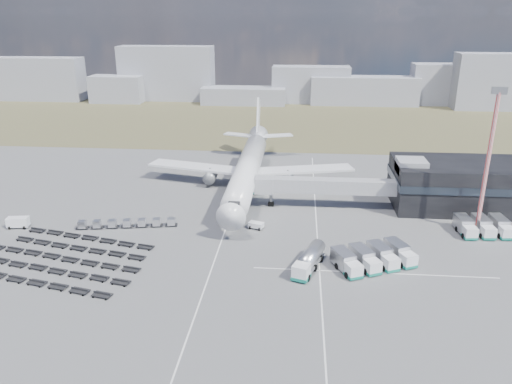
{
  "coord_description": "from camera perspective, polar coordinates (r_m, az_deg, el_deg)",
  "views": [
    {
      "loc": [
        11.94,
        -82.12,
        40.62
      ],
      "look_at": [
        3.08,
        18.24,
        4.0
      ],
      "focal_mm": 35.0,
      "sensor_mm": 36.0,
      "label": 1
    }
  ],
  "objects": [
    {
      "name": "service_trucks_far",
      "position": [
        105.87,
        24.52,
        -3.6
      ],
      "size": [
        9.82,
        7.75,
        2.82
      ],
      "rotation": [
        0.0,
        0.0,
        0.08
      ],
      "color": "white",
      "rests_on": "ground"
    },
    {
      "name": "grass_strip",
      "position": [
        196.72,
        1.47,
        8.05
      ],
      "size": [
        420.0,
        90.0,
        0.01
      ],
      "primitive_type": "cube",
      "color": "brown",
      "rests_on": "ground"
    },
    {
      "name": "catering_truck",
      "position": [
        119.43,
        -0.08,
        0.88
      ],
      "size": [
        3.93,
        7.02,
        3.04
      ],
      "rotation": [
        0.0,
        0.0,
        -0.19
      ],
      "color": "white",
      "rests_on": "ground"
    },
    {
      "name": "jet_bridge",
      "position": [
        108.6,
        6.86,
        0.71
      ],
      "size": [
        30.3,
        3.8,
        7.05
      ],
      "color": "#939399",
      "rests_on": "ground"
    },
    {
      "name": "terminal",
      "position": [
        117.42,
        22.55,
        0.87
      ],
      "size": [
        30.4,
        16.4,
        11.0
      ],
      "color": "black",
      "rests_on": "ground"
    },
    {
      "name": "service_trucks_near",
      "position": [
        87.02,
        13.3,
        -7.28
      ],
      "size": [
        14.65,
        11.83,
        2.86
      ],
      "rotation": [
        0.0,
        0.0,
        0.43
      ],
      "color": "white",
      "rests_on": "ground"
    },
    {
      "name": "floodlight_mast",
      "position": [
        101.89,
        24.94,
        2.99
      ],
      "size": [
        2.69,
        2.17,
        28.13
      ],
      "rotation": [
        0.0,
        0.0,
        -0.23
      ],
      "color": "red",
      "rests_on": "ground"
    },
    {
      "name": "fuel_tanker",
      "position": [
        84.04,
        6.07,
        -7.74
      ],
      "size": [
        5.86,
        10.72,
        3.37
      ],
      "rotation": [
        0.0,
        0.0,
        -0.33
      ],
      "color": "white",
      "rests_on": "ground"
    },
    {
      "name": "skyline",
      "position": [
        236.46,
        1.72,
        12.42
      ],
      "size": [
        321.24,
        24.07,
        25.21
      ],
      "color": "#90919D",
      "rests_on": "ground"
    },
    {
      "name": "utility_van",
      "position": [
        109.84,
        -25.55,
        -3.17
      ],
      "size": [
        4.32,
        2.44,
        2.2
      ],
      "primitive_type": "cube",
      "rotation": [
        0.0,
        0.0,
        0.15
      ],
      "color": "white",
      "rests_on": "ground"
    },
    {
      "name": "baggage_dollies",
      "position": [
        93.55,
        -21.52,
        -7.02
      ],
      "size": [
        33.13,
        24.23,
        0.71
      ],
      "rotation": [
        0.0,
        0.0,
        -0.22
      ],
      "color": "black",
      "rests_on": "ground"
    },
    {
      "name": "ground",
      "position": [
        92.38,
        -2.91,
        -6.14
      ],
      "size": [
        420.0,
        420.0,
        0.0
      ],
      "primitive_type": "plane",
      "color": "#565659",
      "rests_on": "ground"
    },
    {
      "name": "pushback_tug",
      "position": [
        98.89,
        0.01,
        -3.85
      ],
      "size": [
        3.25,
        2.48,
        1.34
      ],
      "primitive_type": "cube",
      "rotation": [
        0.0,
        0.0,
        -0.34
      ],
      "color": "white",
      "rests_on": "ground"
    },
    {
      "name": "uld_row",
      "position": [
        102.54,
        -14.53,
        -3.48
      ],
      "size": [
        19.77,
        4.76,
        1.54
      ],
      "rotation": [
        0.0,
        0.0,
        0.17
      ],
      "color": "black",
      "rests_on": "ground"
    },
    {
      "name": "airliner",
      "position": [
        120.41,
        -0.87,
        2.91
      ],
      "size": [
        51.59,
        64.53,
        17.62
      ],
      "color": "white",
      "rests_on": "ground"
    },
    {
      "name": "lane_markings",
      "position": [
        94.33,
        3.25,
        -5.56
      ],
      "size": [
        47.12,
        110.0,
        0.01
      ],
      "color": "silver",
      "rests_on": "ground"
    }
  ]
}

